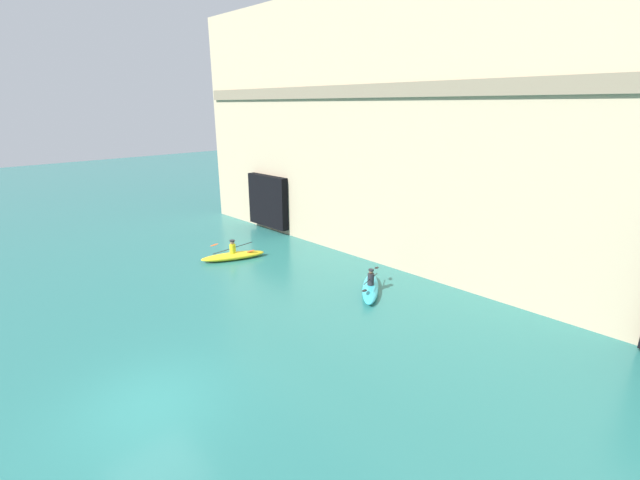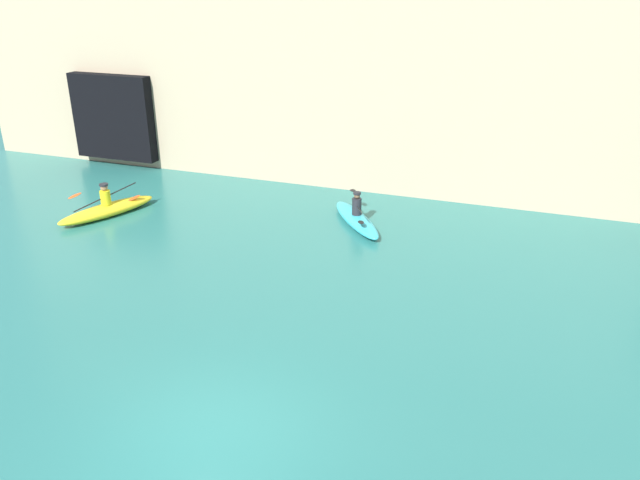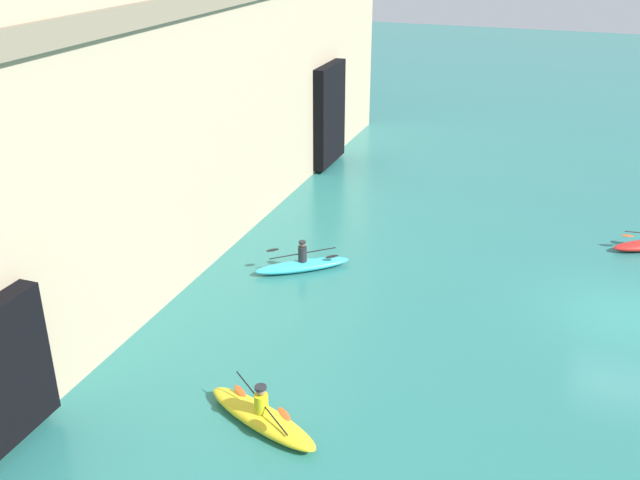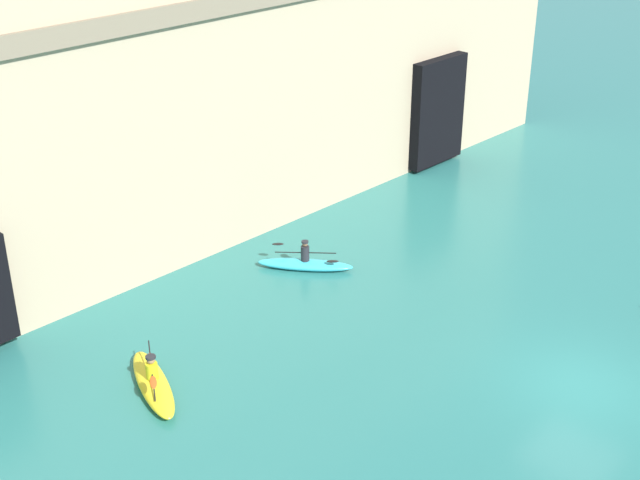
% 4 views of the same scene
% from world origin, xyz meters
% --- Properties ---
extents(ground_plane, '(120.00, 120.00, 0.00)m').
position_xyz_m(ground_plane, '(0.00, 0.00, 0.00)').
color(ground_plane, '#28706B').
extents(cliff_bluff, '(35.67, 7.53, 13.52)m').
position_xyz_m(cliff_bluff, '(0.25, 16.83, 6.74)').
color(cliff_bluff, tan).
rests_on(cliff_bluff, ground).
extents(kayak_yellow, '(1.99, 3.42, 1.09)m').
position_xyz_m(kayak_yellow, '(-8.29, 8.24, 0.23)').
color(kayak_yellow, yellow).
rests_on(kayak_yellow, ground).
extents(kayak_cyan, '(2.54, 3.04, 1.07)m').
position_xyz_m(kayak_cyan, '(-0.48, 10.24, 0.21)').
color(kayak_cyan, '#33B2C6').
rests_on(kayak_cyan, ground).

